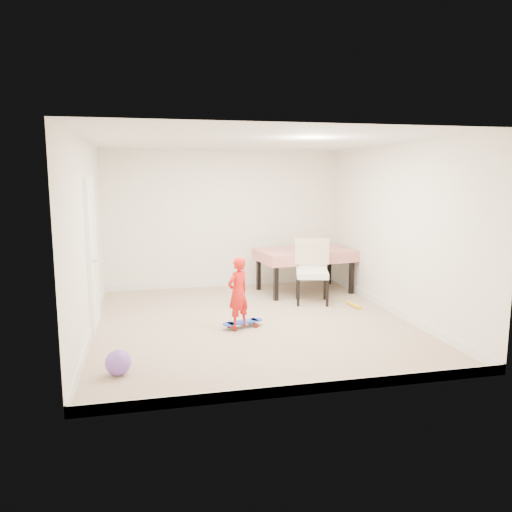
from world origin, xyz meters
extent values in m
plane|color=tan|center=(0.00, 0.00, 0.00)|extent=(5.00, 5.00, 0.00)
cube|color=silver|center=(0.00, 0.00, 2.58)|extent=(4.50, 5.00, 0.04)
cube|color=white|center=(0.00, 2.48, 1.30)|extent=(4.50, 0.04, 2.60)
cube|color=white|center=(0.00, -2.48, 1.30)|extent=(4.50, 0.04, 2.60)
cube|color=white|center=(-2.23, 0.00, 1.30)|extent=(0.04, 5.00, 2.60)
cube|color=white|center=(2.23, 0.00, 1.30)|extent=(0.04, 5.00, 2.60)
cube|color=white|center=(-2.22, 0.30, 1.02)|extent=(0.11, 0.94, 2.11)
cube|color=white|center=(0.00, 2.49, 0.06)|extent=(4.50, 0.02, 0.12)
cube|color=white|center=(0.00, -2.49, 0.06)|extent=(4.50, 0.02, 0.12)
cube|color=white|center=(-2.24, 0.00, 0.06)|extent=(0.02, 5.00, 0.12)
cube|color=white|center=(2.24, 0.00, 0.06)|extent=(0.02, 5.00, 0.12)
imported|color=red|center=(-0.27, -0.29, 0.50)|extent=(0.43, 0.40, 0.99)
sphere|color=#7D50C0|center=(-1.83, -1.58, 0.14)|extent=(0.28, 0.28, 0.28)
cylinder|color=gold|center=(1.80, 0.47, 0.03)|extent=(0.09, 0.40, 0.06)
camera|label=1|loc=(-1.51, -6.88, 2.14)|focal=35.00mm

